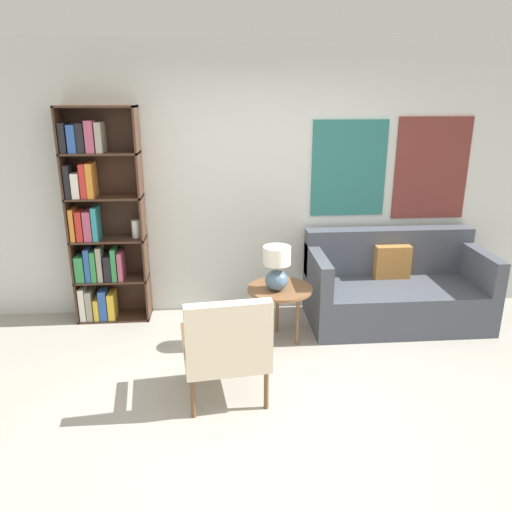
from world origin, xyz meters
TOP-DOWN VIEW (x-y plane):
  - ground_plane at (0.00, 0.00)m, footprint 14.00×14.00m
  - wall_back at (0.04, 2.03)m, footprint 6.40×0.08m
  - bookshelf at (-1.50, 1.84)m, footprint 0.71×0.30m
  - armchair at (-0.30, 0.26)m, footprint 0.68×0.64m
  - couch at (1.42, 1.58)m, footprint 1.74×0.88m
  - side_table at (0.21, 1.21)m, footprint 0.60×0.60m
  - table_lamp at (0.17, 1.16)m, footprint 0.25×0.25m

SIDE VIEW (x-z plane):
  - ground_plane at x=0.00m, z-range 0.00..0.00m
  - couch at x=1.42m, z-range -0.12..0.77m
  - armchair at x=-0.30m, z-range 0.05..0.91m
  - side_table at x=0.21m, z-range 0.22..0.75m
  - table_lamp at x=0.17m, z-range 0.55..0.96m
  - bookshelf at x=-1.50m, z-range -0.06..2.05m
  - wall_back at x=0.04m, z-range 0.00..2.70m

